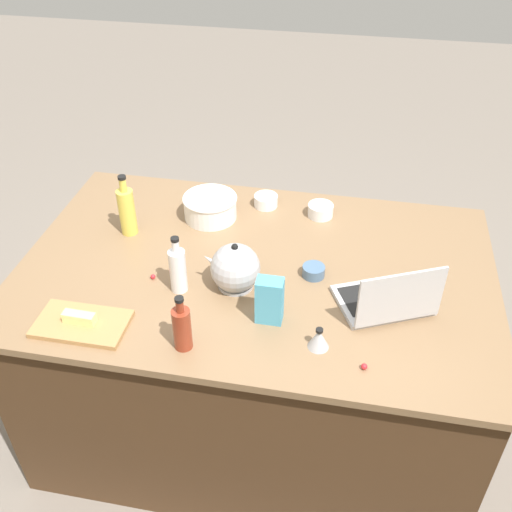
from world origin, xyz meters
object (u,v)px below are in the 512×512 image
(cutting_board, at_px, (82,324))
(candy_bag, at_px, (269,300))
(mixing_bowl_large, at_px, (210,207))
(kettle, at_px, (235,268))
(kitchen_timer, at_px, (319,339))
(bottle_vinegar, at_px, (178,269))
(ramekin_wide, at_px, (314,271))
(laptop, at_px, (388,299))
(ramekin_small, at_px, (266,201))
(bottle_soy, at_px, (182,328))
(butter_stick_left, at_px, (79,318))
(ramekin_medium, at_px, (321,210))
(bottle_oil, at_px, (127,210))

(cutting_board, distance_m, candy_bag, 0.63)
(mixing_bowl_large, height_order, cutting_board, mixing_bowl_large)
(kettle, xyz_separation_m, kitchen_timer, (-0.33, 0.25, -0.04))
(bottle_vinegar, bearing_deg, ramekin_wide, -160.13)
(ramekin_wide, bearing_deg, candy_bag, 65.34)
(laptop, relative_size, ramekin_small, 3.66)
(cutting_board, bearing_deg, candy_bag, -166.21)
(bottle_soy, bearing_deg, candy_bag, -144.81)
(kettle, bearing_deg, butter_stick_left, 33.12)
(candy_bag, bearing_deg, cutting_board, 13.79)
(bottle_vinegar, distance_m, ramekin_medium, 0.73)
(laptop, xyz_separation_m, butter_stick_left, (1.01, 0.28, -0.01))
(bottle_soy, distance_m, cutting_board, 0.37)
(cutting_board, height_order, ramekin_wide, ramekin_wide)
(bottle_soy, relative_size, cutting_board, 0.67)
(bottle_oil, bearing_deg, ramekin_wide, 169.73)
(mixing_bowl_large, relative_size, kitchen_timer, 2.98)
(bottle_vinegar, distance_m, ramekin_small, 0.65)
(candy_bag, bearing_deg, bottle_oil, -31.83)
(mixing_bowl_large, height_order, bottle_vinegar, bottle_vinegar)
(laptop, height_order, butter_stick_left, laptop)
(candy_bag, bearing_deg, ramekin_wide, -114.66)
(laptop, height_order, bottle_vinegar, bottle_vinegar)
(bottle_vinegar, relative_size, cutting_board, 0.74)
(mixing_bowl_large, xyz_separation_m, ramekin_medium, (-0.46, -0.10, -0.03))
(kitchen_timer, bearing_deg, bottle_soy, 10.63)
(kitchen_timer, bearing_deg, laptop, -133.81)
(bottle_soy, height_order, ramekin_small, bottle_soy)
(laptop, relative_size, ramekin_medium, 3.49)
(ramekin_wide, relative_size, candy_bag, 0.49)
(cutting_board, bearing_deg, ramekin_small, -118.95)
(laptop, relative_size, kitchen_timer, 4.86)
(cutting_board, xyz_separation_m, ramekin_medium, (-0.72, -0.82, 0.02))
(kettle, bearing_deg, bottle_soy, 73.37)
(bottle_vinegar, distance_m, cutting_board, 0.37)
(ramekin_medium, bearing_deg, bottle_oil, 19.73)
(cutting_board, bearing_deg, kitchen_timer, -176.06)
(bottle_oil, xyz_separation_m, kitchen_timer, (-0.83, 0.50, -0.07))
(laptop, distance_m, kettle, 0.54)
(mixing_bowl_large, bearing_deg, bottle_vinegar, 90.88)
(laptop, bearing_deg, candy_bag, 17.99)
(bottle_soy, bearing_deg, bottle_oil, -55.39)
(cutting_board, height_order, butter_stick_left, butter_stick_left)
(bottle_soy, distance_m, ramekin_medium, 0.92)
(butter_stick_left, bearing_deg, mixing_bowl_large, -110.03)
(bottle_vinegar, relative_size, candy_bag, 1.34)
(bottle_vinegar, distance_m, butter_stick_left, 0.37)
(bottle_vinegar, bearing_deg, kitchen_timer, 159.91)
(kettle, relative_size, butter_stick_left, 1.94)
(bottle_oil, bearing_deg, kitchen_timer, 148.88)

